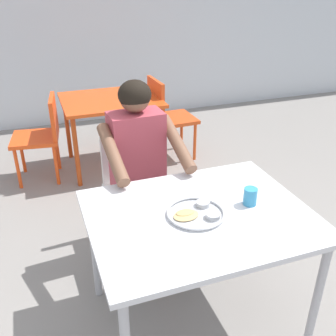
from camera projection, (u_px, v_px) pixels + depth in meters
ground_plane at (203, 332)px, 2.21m from camera, size 12.00×12.00×0.05m
table_foreground at (199, 225)px, 1.98m from camera, size 1.11×0.87×0.73m
thali_tray at (196, 213)px, 1.92m from camera, size 0.29×0.29×0.03m
drinking_cup at (250, 196)px, 2.00m from camera, size 0.07×0.07×0.09m
chair_foreground at (133, 182)px, 2.76m from camera, size 0.42×0.43×0.80m
diner_foreground at (141, 162)px, 2.46m from camera, size 0.51×0.56×1.23m
table_background_red at (110, 107)px, 3.78m from camera, size 0.93×0.79×0.71m
chair_red_left at (43, 132)px, 3.60m from camera, size 0.47×0.47×0.80m
chair_red_right at (166, 113)px, 4.00m from camera, size 0.44×0.44×0.86m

